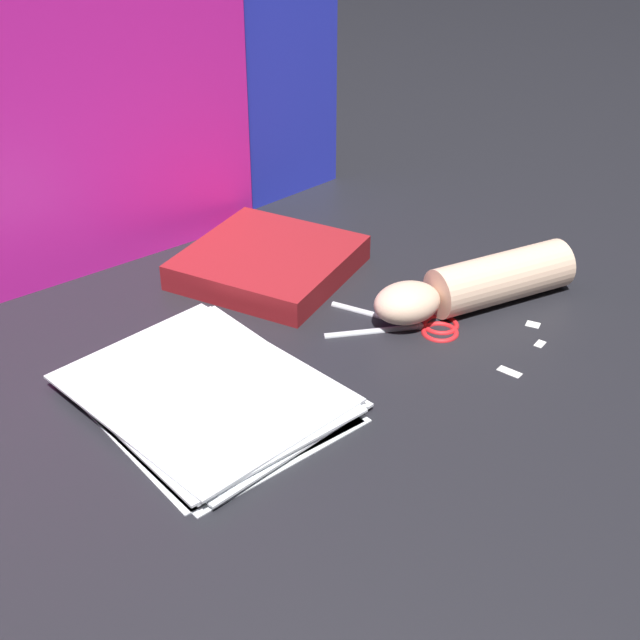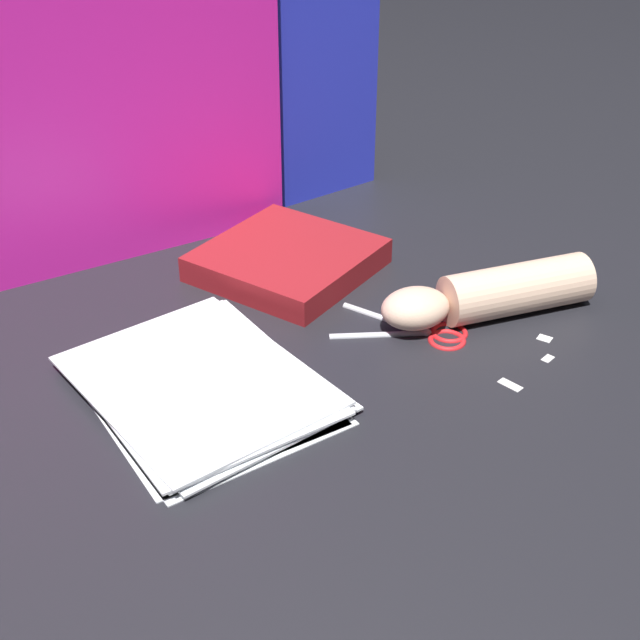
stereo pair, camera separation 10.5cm
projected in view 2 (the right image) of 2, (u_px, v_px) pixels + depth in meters
ground_plane at (310, 378)px, 1.05m from camera, size 6.00×6.00×0.00m
backdrop_panel_left at (10, 70)px, 1.11m from camera, size 0.75×0.09×0.59m
backdrop_panel_center at (221, 114)px, 1.32m from camera, size 0.59×0.02×0.35m
paper_stack at (200, 385)px, 1.02m from camera, size 0.25×0.31×0.02m
book_closed at (288, 260)px, 1.26m from camera, size 0.28×0.27×0.04m
scissors at (423, 330)px, 1.13m from camera, size 0.16×0.18×0.01m
hand_forearm at (491, 294)px, 1.15m from camera, size 0.30×0.15×0.07m
paper_scrap_near at (548, 358)px, 1.08m from camera, size 0.02×0.01×0.00m
paper_scrap_mid at (545, 338)px, 1.12m from camera, size 0.02×0.02×0.00m
paper_scrap_far at (510, 385)px, 1.04m from camera, size 0.02×0.03×0.00m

